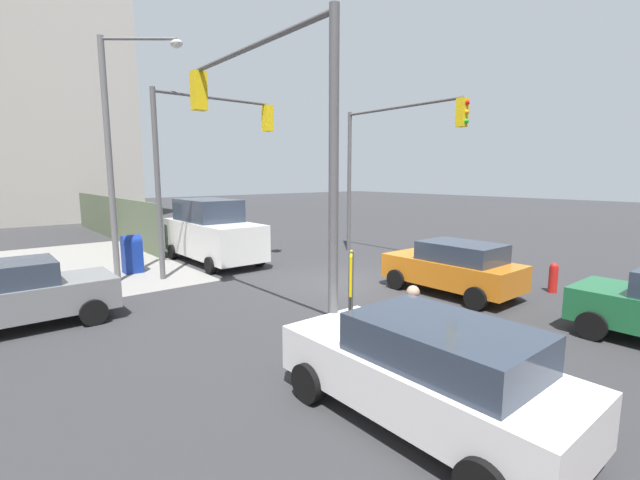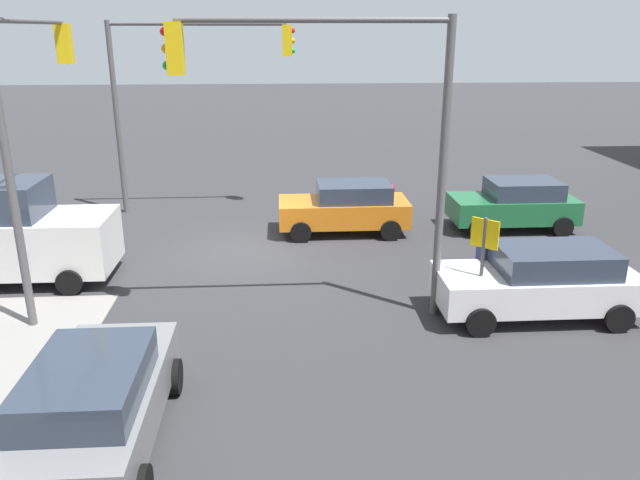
{
  "view_description": "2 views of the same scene",
  "coord_description": "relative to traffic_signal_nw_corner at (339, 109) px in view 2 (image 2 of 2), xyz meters",
  "views": [
    {
      "loc": [
        -10.28,
        9.64,
        3.62
      ],
      "look_at": [
        0.35,
        0.77,
        1.51
      ],
      "focal_mm": 24.0,
      "sensor_mm": 36.0,
      "label": 1
    },
    {
      "loc": [
        -1.05,
        17.37,
        6.2
      ],
      "look_at": [
        -2.03,
        2.08,
        1.02
      ],
      "focal_mm": 35.0,
      "sensor_mm": 36.0,
      "label": 2
    }
  ],
  "objects": [
    {
      "name": "coupe_gray",
      "position": [
        4.09,
        4.49,
        -3.81
      ],
      "size": [
        2.02,
        4.23,
        1.62
      ],
      "color": "slate",
      "rests_on": "ground"
    },
    {
      "name": "traffic_signal_ne_corner",
      "position": [
        6.76,
        -1.82,
        -0.06
      ],
      "size": [
        0.36,
        4.83,
        6.5
      ],
      "color": "#59595B",
      "rests_on": "ground"
    },
    {
      "name": "ground_plane",
      "position": [
        2.26,
        -4.5,
        -4.65
      ],
      "size": [
        120.0,
        120.0,
        0.0
      ],
      "primitive_type": "plane",
      "color": "#333335"
    },
    {
      "name": "traffic_signal_se_corner",
      "position": [
        4.37,
        -9.0,
        0.02
      ],
      "size": [
        6.21,
        0.36,
        6.5
      ],
      "color": "#59595B",
      "rests_on": "ground"
    },
    {
      "name": "pedestrian_crossing",
      "position": [
        -3.54,
        -0.7,
        -3.75
      ],
      "size": [
        0.36,
        0.36,
        1.73
      ],
      "rotation": [
        0.0,
        0.0,
        0.63
      ],
      "color": "navy",
      "rests_on": "ground"
    },
    {
      "name": "van_white_delivery",
      "position": [
        8.39,
        -2.7,
        -3.37
      ],
      "size": [
        5.4,
        2.32,
        2.62
      ],
      "color": "white",
      "rests_on": "ground"
    },
    {
      "name": "hatchback_green",
      "position": [
        -6.34,
        -6.19,
        -3.81
      ],
      "size": [
        3.95,
        2.02,
        1.62
      ],
      "color": "#1E6638",
      "rests_on": "ground"
    },
    {
      "name": "sedan_orange",
      "position": [
        -0.83,
        -6.17,
        -3.81
      ],
      "size": [
        4.09,
        2.02,
        1.62
      ],
      "color": "orange",
      "rests_on": "ground"
    },
    {
      "name": "warning_sign_two_way",
      "position": [
        -3.14,
        0.41,
        -3.01
      ],
      "size": [
        0.48,
        0.48,
        2.4
      ],
      "color": "#4C4C4C",
      "rests_on": "ground"
    },
    {
      "name": "traffic_signal_nw_corner",
      "position": [
        0.0,
        0.0,
        0.0
      ],
      "size": [
        5.82,
        0.36,
        6.5
      ],
      "color": "#59595B",
      "rests_on": "ground"
    },
    {
      "name": "hatchback_white",
      "position": [
        -4.55,
        0.26,
        -3.81
      ],
      "size": [
        4.45,
        2.02,
        1.62
      ],
      "color": "white",
      "rests_on": "ground"
    },
    {
      "name": "fire_hydrant",
      "position": [
        -2.74,
        -8.7,
        -4.17
      ],
      "size": [
        0.26,
        0.26,
        0.94
      ],
      "color": "red",
      "rests_on": "ground"
    }
  ]
}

